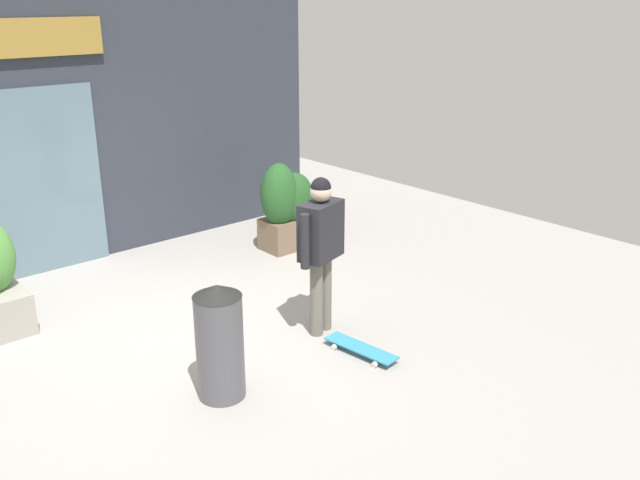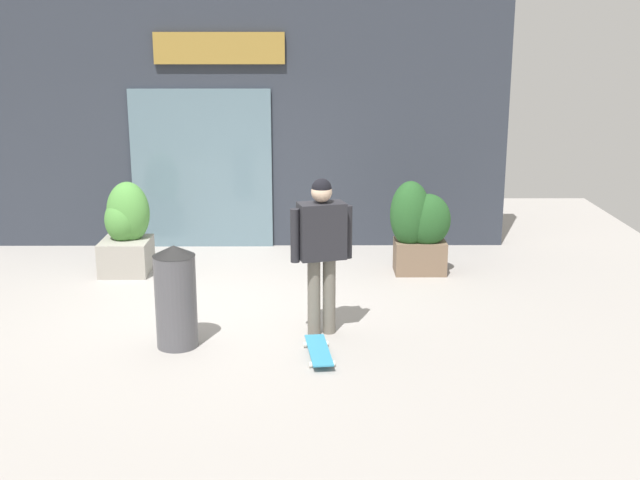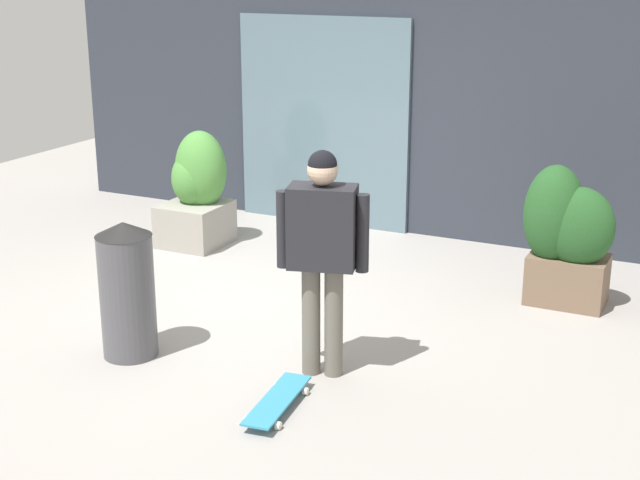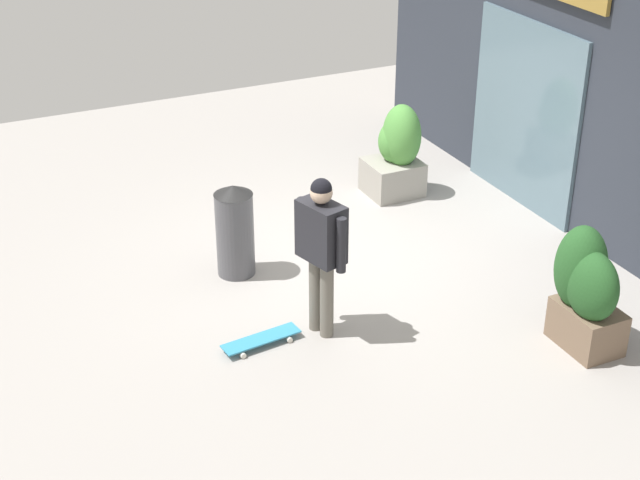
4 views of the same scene
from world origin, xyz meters
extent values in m
plane|color=#9E9993|center=(0.00, 0.00, 0.00)|extent=(12.00, 12.00, 0.00)
cube|color=#2D333D|center=(0.00, 2.78, 1.85)|extent=(7.43, 0.25, 3.71)
cube|color=slate|center=(-0.57, 2.64, 1.12)|extent=(1.97, 0.06, 2.24)
cube|color=olive|center=(-0.27, 2.62, 2.78)|extent=(1.78, 0.05, 0.43)
cylinder|color=#666056|center=(1.16, -0.80, 0.40)|extent=(0.13, 0.13, 0.80)
cylinder|color=#666056|center=(1.01, -0.84, 0.40)|extent=(0.13, 0.13, 0.80)
cube|color=#232328|center=(1.09, -0.82, 1.08)|extent=(0.51, 0.37, 0.57)
cylinder|color=#232328|center=(1.35, -0.75, 1.05)|extent=(0.09, 0.09, 0.54)
cylinder|color=#232328|center=(0.82, -0.90, 1.05)|extent=(0.09, 0.09, 0.54)
sphere|color=beige|center=(1.09, -0.82, 1.48)|extent=(0.21, 0.21, 0.21)
sphere|color=black|center=(1.09, -0.82, 1.51)|extent=(0.20, 0.20, 0.20)
cube|color=teal|center=(1.05, -1.43, 0.07)|extent=(0.28, 0.79, 0.02)
cylinder|color=silver|center=(1.19, -1.67, 0.03)|extent=(0.04, 0.06, 0.05)
cylinder|color=silver|center=(0.98, -1.69, 0.03)|extent=(0.04, 0.06, 0.05)
cylinder|color=silver|center=(1.13, -1.17, 0.03)|extent=(0.04, 0.06, 0.05)
cylinder|color=silver|center=(0.92, -1.20, 0.03)|extent=(0.04, 0.06, 0.05)
cube|color=gray|center=(-1.39, 1.33, 0.22)|extent=(0.61, 0.65, 0.43)
ellipsoid|color=#4C8C3D|center=(-1.42, 1.40, 0.68)|extent=(0.46, 0.48, 0.57)
ellipsoid|color=#4C8C3D|center=(-1.36, 1.42, 0.77)|extent=(0.54, 0.45, 0.79)
cube|color=brown|center=(2.36, 1.32, 0.21)|extent=(0.64, 0.45, 0.42)
ellipsoid|color=#235123|center=(2.21, 1.27, 0.78)|extent=(0.50, 0.46, 0.84)
ellipsoid|color=#235123|center=(2.43, 1.24, 0.71)|extent=(0.58, 0.39, 0.67)
cylinder|color=#4C4C51|center=(-0.33, -1.15, 0.46)|extent=(0.40, 0.40, 0.92)
cone|color=black|center=(-0.33, -1.15, 0.97)|extent=(0.41, 0.41, 0.10)
camera|label=1|loc=(-3.08, -5.53, 3.23)|focal=38.65mm
camera|label=2|loc=(1.02, -8.57, 3.01)|focal=45.22mm
camera|label=3|loc=(3.63, -6.12, 2.84)|focal=51.12mm
camera|label=4|loc=(8.05, -4.12, 5.07)|focal=53.45mm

